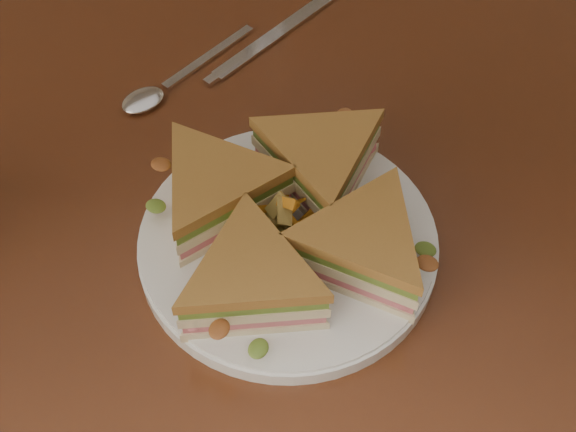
{
  "coord_description": "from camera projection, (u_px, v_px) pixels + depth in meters",
  "views": [
    {
      "loc": [
        -0.31,
        -0.44,
        1.35
      ],
      "look_at": [
        -0.05,
        -0.12,
        0.8
      ],
      "focal_mm": 50.0,
      "sensor_mm": 36.0,
      "label": 1
    }
  ],
  "objects": [
    {
      "name": "sandwich_wedges",
      "position": [
        288.0,
        219.0,
        0.69
      ],
      "size": [
        0.32,
        0.32,
        0.06
      ],
      "color": "beige",
      "rests_on": "plate"
    },
    {
      "name": "crisps_mound",
      "position": [
        288.0,
        222.0,
        0.7
      ],
      "size": [
        0.09,
        0.09,
        0.05
      ],
      "primitive_type": null,
      "color": "orange",
      "rests_on": "plate"
    },
    {
      "name": "table",
      "position": [
        256.0,
        208.0,
        0.88
      ],
      "size": [
        1.2,
        0.8,
        0.75
      ],
      "color": "#3A1A0D",
      "rests_on": "ground"
    },
    {
      "name": "spoon",
      "position": [
        160.0,
        90.0,
        0.85
      ],
      "size": [
        0.18,
        0.04,
        0.01
      ],
      "rotation": [
        0.0,
        0.0,
        0.14
      ],
      "color": "silver",
      "rests_on": "table"
    },
    {
      "name": "knife",
      "position": [
        271.0,
        39.0,
        0.9
      ],
      "size": [
        0.21,
        0.04,
        0.0
      ],
      "rotation": [
        0.0,
        0.0,
        0.14
      ],
      "color": "silver",
      "rests_on": "table"
    },
    {
      "name": "plate",
      "position": [
        288.0,
        244.0,
        0.72
      ],
      "size": [
        0.27,
        0.27,
        0.02
      ],
      "primitive_type": "cylinder",
      "color": "white",
      "rests_on": "table"
    }
  ]
}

